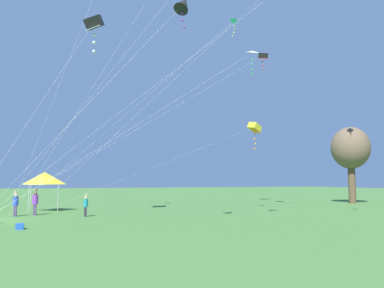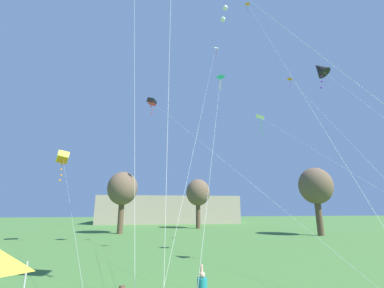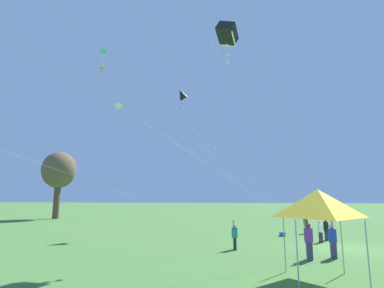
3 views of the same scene
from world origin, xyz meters
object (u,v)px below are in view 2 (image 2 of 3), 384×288
at_px(kite_cyan_delta_1, 220,79).
at_px(kite_yellow_box_7, 63,157).
at_px(kite_white_delta_6, 216,49).
at_px(kite_orange_delta_5, 292,82).
at_px(kite_black_box_10, 152,102).
at_px(kite_white_delta_8, 261,118).
at_px(kite_orange_delta_9, 249,7).
at_px(kite_black_diamond_2, 320,69).

height_order(kite_cyan_delta_1, kite_yellow_box_7, kite_cyan_delta_1).
relative_size(kite_cyan_delta_1, kite_white_delta_6, 0.63).
relative_size(kite_orange_delta_5, kite_black_box_10, 0.91).
bearing_deg(kite_black_box_10, kite_white_delta_8, -34.45).
height_order(kite_orange_delta_5, kite_yellow_box_7, kite_orange_delta_5).
height_order(kite_white_delta_8, kite_orange_delta_9, kite_orange_delta_9).
relative_size(kite_cyan_delta_1, kite_black_box_10, 0.68).
bearing_deg(kite_white_delta_8, kite_cyan_delta_1, 177.81).
bearing_deg(kite_orange_delta_9, kite_black_box_10, 146.70).
height_order(kite_cyan_delta_1, kite_orange_delta_9, kite_orange_delta_9).
xyz_separation_m(kite_black_diamond_2, kite_yellow_box_7, (-21.80, 16.68, -3.75)).
height_order(kite_orange_delta_5, kite_white_delta_8, kite_orange_delta_5).
bearing_deg(kite_white_delta_6, kite_black_diamond_2, -78.46).
bearing_deg(kite_white_delta_8, kite_orange_delta_5, 33.82).
bearing_deg(kite_white_delta_6, kite_yellow_box_7, 178.01).
relative_size(kite_black_diamond_2, kite_black_box_10, 0.57).
relative_size(kite_white_delta_8, kite_orange_delta_9, 0.71).
height_order(kite_orange_delta_5, kite_orange_delta_9, kite_orange_delta_9).
distance_m(kite_black_diamond_2, kite_yellow_box_7, 27.71).
distance_m(kite_black_diamond_2, kite_black_box_10, 17.01).
bearing_deg(kite_white_delta_6, kite_white_delta_8, -83.39).
bearing_deg(kite_orange_delta_9, kite_yellow_box_7, 151.27).
xyz_separation_m(kite_yellow_box_7, kite_white_delta_8, (19.74, -11.13, 1.98)).
bearing_deg(kite_yellow_box_7, kite_orange_delta_5, -16.18).
relative_size(kite_yellow_box_7, kite_white_delta_8, 1.51).
distance_m(kite_white_delta_8, kite_black_box_10, 12.29).
relative_size(kite_yellow_box_7, kite_orange_delta_9, 1.07).
distance_m(kite_cyan_delta_1, kite_white_delta_8, 5.06).
bearing_deg(kite_cyan_delta_1, kite_black_diamond_2, -45.24).
bearing_deg(kite_cyan_delta_1, kite_orange_delta_9, 5.78).
distance_m(kite_cyan_delta_1, kite_white_delta_6, 14.79).
xyz_separation_m(kite_orange_delta_5, kite_yellow_box_7, (-25.37, 7.36, -7.90)).
bearing_deg(kite_white_delta_6, kite_cyan_delta_1, -102.86).
height_order(kite_orange_delta_9, kite_black_box_10, kite_orange_delta_9).
relative_size(kite_orange_delta_5, kite_white_delta_6, 0.85).
bearing_deg(kite_black_box_10, kite_orange_delta_5, -10.58).
bearing_deg(kite_cyan_delta_1, kite_white_delta_8, -2.19).
height_order(kite_black_diamond_2, kite_white_delta_8, kite_black_diamond_2).
bearing_deg(kite_orange_delta_5, kite_yellow_box_7, 163.82).
bearing_deg(kite_yellow_box_7, kite_white_delta_8, -29.42).
height_order(kite_orange_delta_5, kite_black_box_10, kite_orange_delta_5).
distance_m(kite_cyan_delta_1, kite_orange_delta_9, 9.12).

